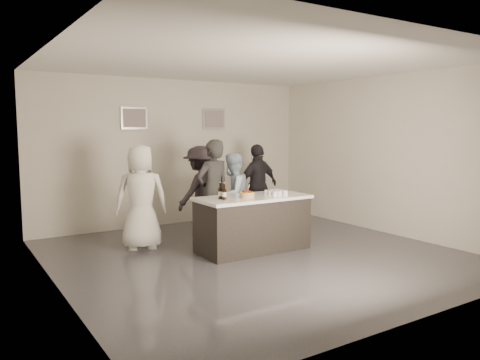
% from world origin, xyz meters
% --- Properties ---
extents(floor, '(6.00, 6.00, 0.00)m').
position_xyz_m(floor, '(0.00, 0.00, 0.00)').
color(floor, '#3D3D42').
rests_on(floor, ground).
extents(ceiling, '(6.00, 6.00, 0.00)m').
position_xyz_m(ceiling, '(0.00, 0.00, 3.00)').
color(ceiling, white).
extents(wall_back, '(6.00, 0.04, 3.00)m').
position_xyz_m(wall_back, '(0.00, 3.00, 1.50)').
color(wall_back, beige).
rests_on(wall_back, ground).
extents(wall_front, '(6.00, 0.04, 3.00)m').
position_xyz_m(wall_front, '(0.00, -3.00, 1.50)').
color(wall_front, beige).
rests_on(wall_front, ground).
extents(wall_left, '(0.04, 6.00, 3.00)m').
position_xyz_m(wall_left, '(-3.00, 0.00, 1.50)').
color(wall_left, beige).
rests_on(wall_left, ground).
extents(wall_right, '(0.04, 6.00, 3.00)m').
position_xyz_m(wall_right, '(3.00, 0.00, 1.50)').
color(wall_right, beige).
rests_on(wall_right, ground).
extents(picture_left, '(0.54, 0.04, 0.44)m').
position_xyz_m(picture_left, '(-0.90, 2.97, 2.20)').
color(picture_left, '#B2B2B7').
rests_on(picture_left, wall_back).
extents(picture_right, '(0.54, 0.04, 0.44)m').
position_xyz_m(picture_right, '(0.90, 2.97, 2.20)').
color(picture_right, '#B2B2B7').
rests_on(picture_right, wall_back).
extents(bar_counter, '(1.86, 0.86, 0.90)m').
position_xyz_m(bar_counter, '(0.10, 0.26, 0.45)').
color(bar_counter, white).
rests_on(bar_counter, ground).
extents(cake, '(0.24, 0.24, 0.08)m').
position_xyz_m(cake, '(-0.08, 0.17, 0.94)').
color(cake, '#F3AB19').
rests_on(cake, bar_counter).
extents(beer_bottle_a, '(0.07, 0.07, 0.26)m').
position_xyz_m(beer_bottle_a, '(-0.50, 0.28, 1.03)').
color(beer_bottle_a, black).
rests_on(beer_bottle_a, bar_counter).
extents(beer_bottle_b, '(0.07, 0.07, 0.26)m').
position_xyz_m(beer_bottle_b, '(-0.49, 0.18, 1.03)').
color(beer_bottle_b, black).
rests_on(beer_bottle_b, bar_counter).
extents(tumbler_cluster, '(0.30, 0.30, 0.08)m').
position_xyz_m(tumbler_cluster, '(0.52, 0.20, 0.94)').
color(tumbler_cluster, orange).
rests_on(tumbler_cluster, bar_counter).
extents(candles, '(0.24, 0.08, 0.01)m').
position_xyz_m(candles, '(-0.15, -0.01, 0.90)').
color(candles, pink).
rests_on(candles, bar_counter).
extents(person_main_black, '(0.72, 0.53, 1.82)m').
position_xyz_m(person_main_black, '(-0.25, 0.98, 0.91)').
color(person_main_black, black).
rests_on(person_main_black, ground).
extents(person_main_blue, '(0.94, 0.86, 1.56)m').
position_xyz_m(person_main_blue, '(0.29, 1.22, 0.78)').
color(person_main_blue, '#A5C1D8').
rests_on(person_main_blue, ground).
extents(person_guest_left, '(0.98, 0.79, 1.74)m').
position_xyz_m(person_guest_left, '(-1.40, 1.35, 0.87)').
color(person_guest_left, silver).
rests_on(person_guest_left, ground).
extents(person_guest_right, '(1.04, 0.55, 1.68)m').
position_xyz_m(person_guest_right, '(1.27, 1.81, 0.84)').
color(person_guest_right, black).
rests_on(person_guest_right, ground).
extents(person_guest_back, '(1.24, 0.99, 1.68)m').
position_xyz_m(person_guest_back, '(-0.10, 1.72, 0.84)').
color(person_guest_back, '#272228').
rests_on(person_guest_back, ground).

